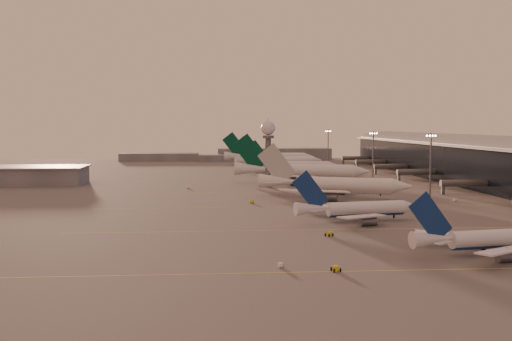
{
  "coord_description": "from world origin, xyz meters",
  "views": [
    {
      "loc": [
        -20.7,
        -145.41,
        27.89
      ],
      "look_at": [
        -3.79,
        75.91,
        10.85
      ],
      "focal_mm": 42.0,
      "sensor_mm": 36.0,
      "label": 1
    }
  ],
  "objects": [
    {
      "name": "mast_c",
      "position": [
        50.0,
        110.0,
        13.74
      ],
      "size": [
        3.6,
        0.56,
        25.0
      ],
      "color": "#515357",
      "rests_on": "ground"
    },
    {
      "name": "ground",
      "position": [
        0.0,
        0.0,
        0.0
      ],
      "size": [
        700.0,
        700.0,
        0.0
      ],
      "primitive_type": "plane",
      "color": "#5D5B5B",
      "rests_on": "ground"
    },
    {
      "name": "greentail_c",
      "position": [
        22.44,
        223.5,
        3.73
      ],
      "size": [
        57.25,
        45.7,
        21.14
      ],
      "color": "silver",
      "rests_on": "ground"
    },
    {
      "name": "greentail_b",
      "position": [
        25.82,
        188.25,
        3.41
      ],
      "size": [
        53.04,
        42.57,
        19.33
      ],
      "color": "silver",
      "rests_on": "ground"
    },
    {
      "name": "radar_tower",
      "position": [
        5.0,
        120.0,
        20.95
      ],
      "size": [
        6.4,
        6.4,
        31.1
      ],
      "color": "#515357",
      "rests_on": "ground"
    },
    {
      "name": "widebody_white",
      "position": [
        26.33,
        78.95,
        3.61
      ],
      "size": [
        56.66,
        44.63,
        20.79
      ],
      "color": "silver",
      "rests_on": "ground"
    },
    {
      "name": "gsv_truck_b",
      "position": [
        47.89,
        42.1,
        0.96
      ],
      "size": [
        4.85,
        2.4,
        1.87
      ],
      "color": "yellow",
      "rests_on": "ground"
    },
    {
      "name": "mast_b",
      "position": [
        55.0,
        55.0,
        13.74
      ],
      "size": [
        3.6,
        0.56,
        25.0
      ],
      "color": "#515357",
      "rests_on": "ground"
    },
    {
      "name": "narrowbody_mid",
      "position": [
        21.46,
        22.53,
        3.07
      ],
      "size": [
        38.59,
        30.54,
        15.19
      ],
      "color": "silver",
      "rests_on": "ground"
    },
    {
      "name": "gsv_truck_c",
      "position": [
        -5.77,
        64.8,
        1.19
      ],
      "size": [
        6.12,
        4.13,
        2.33
      ],
      "color": "yellow",
      "rests_on": "ground"
    },
    {
      "name": "terminal",
      "position": [
        107.88,
        110.09,
        10.52
      ],
      "size": [
        57.0,
        362.0,
        23.04
      ],
      "color": "black",
      "rests_on": "ground"
    },
    {
      "name": "distant_horizon",
      "position": [
        2.62,
        325.14,
        3.89
      ],
      "size": [
        165.0,
        37.5,
        9.0
      ],
      "color": "slate",
      "rests_on": "ground"
    },
    {
      "name": "gsv_tug_mid",
      "position": [
        8.8,
        0.56,
        0.53
      ],
      "size": [
        3.75,
        4.16,
        1.02
      ],
      "color": "yellow",
      "rests_on": "ground"
    },
    {
      "name": "greentail_d",
      "position": [
        19.79,
        262.08,
        4.05
      ],
      "size": [
        63.24,
        50.97,
        22.96
      ],
      "color": "silver",
      "rests_on": "ground"
    },
    {
      "name": "greentail_a",
      "position": [
        22.87,
        137.17,
        4.19
      ],
      "size": [
        64.57,
        51.65,
        23.69
      ],
      "color": "silver",
      "rests_on": "ground"
    },
    {
      "name": "taxiway_markings",
      "position": [
        30.0,
        56.0,
        0.01
      ],
      "size": [
        180.0,
        185.25,
        0.02
      ],
      "color": "#E7D851",
      "rests_on": "ground"
    },
    {
      "name": "mast_d",
      "position": [
        48.0,
        200.0,
        13.74
      ],
      "size": [
        3.6,
        0.56,
        25.0
      ],
      "color": "#515357",
      "rests_on": "ground"
    },
    {
      "name": "gsv_catering_b",
      "position": [
        68.3,
        65.02,
        1.89
      ],
      "size": [
        4.81,
        2.62,
        3.79
      ],
      "color": "white",
      "rests_on": "ground"
    },
    {
      "name": "gsv_truck_a",
      "position": [
        -6.83,
        -30.94,
        0.98
      ],
      "size": [
        5.06,
        3.55,
        1.93
      ],
      "color": "white",
      "rests_on": "ground"
    },
    {
      "name": "gsv_tug_hangar",
      "position": [
        55.28,
        158.41,
        0.5
      ],
      "size": [
        3.39,
        2.05,
        0.97
      ],
      "color": "yellow",
      "rests_on": "ground"
    },
    {
      "name": "narrowbody_near",
      "position": [
        38.21,
        -23.04,
        2.87
      ],
      "size": [
        36.06,
        28.56,
        14.17
      ],
      "color": "silver",
      "rests_on": "ground"
    },
    {
      "name": "gsv_truck_d",
      "position": [
        -30.73,
        117.56,
        1.18
      ],
      "size": [
        2.68,
        5.93,
        2.32
      ],
      "color": "white",
      "rests_on": "ground"
    },
    {
      "name": "gsv_tug_near",
      "position": [
        2.96,
        -35.05,
        0.53
      ],
      "size": [
        2.96,
        4.0,
        1.02
      ],
      "color": "yellow",
      "rests_on": "ground"
    }
  ]
}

